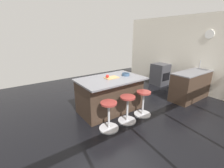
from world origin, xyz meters
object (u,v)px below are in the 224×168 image
Objects in this scene: kitchen_island at (110,94)px; stool_near_camera at (109,117)px; stool_by_window at (143,104)px; stool_middle at (127,110)px; fruit_bowl at (126,74)px; oven_range at (160,74)px; apple_red at (107,76)px; cutting_board at (111,78)px.

kitchen_island is 2.62× the size of stool_near_camera.
stool_by_window is 0.54m from stool_middle.
stool_by_window is 0.94m from fruit_bowl.
stool_by_window and stool_near_camera have the same top height.
oven_range is 0.51× the size of kitchen_island.
stool_by_window is 1.00× the size of stool_near_camera.
stool_by_window is at bearing 129.91° from apple_red.
fruit_bowl is (2.51, 0.71, 0.54)m from oven_range.
stool_middle is (0.54, 0.00, 0.00)m from stool_by_window.
fruit_bowl is at bearing -147.35° from stool_near_camera.
stool_middle is at bearing 86.87° from cutting_board.
kitchen_island is 4.78× the size of cutting_board.
kitchen_island is 20.05× the size of apple_red.
kitchen_island is at bearing 173.42° from apple_red.
fruit_bowl is at bearing -86.78° from stool_by_window.
apple_red reaches higher than stool_near_camera.
stool_by_window is (-0.54, 0.72, -0.16)m from kitchen_island.
kitchen_island reaches higher than stool_by_window.
cutting_board is at bearing -129.43° from stool_near_camera.
stool_by_window is 1.00× the size of stool_middle.
stool_by_window is 1.08m from stool_near_camera.
apple_red is (-0.47, -0.73, 0.69)m from stool_near_camera.
kitchen_island is at bearing -53.29° from stool_by_window.
stool_near_camera is at bearing 0.00° from stool_middle.
kitchen_island is 0.74m from stool_middle.
oven_range is at bearing -167.26° from cutting_board.
apple_red is at bearing -50.09° from stool_by_window.
stool_middle is 3.12× the size of fruit_bowl.
stool_middle is 1.00× the size of stool_near_camera.
apple_red is (3.09, 0.64, 0.56)m from oven_range.
stool_by_window is at bearing 29.05° from oven_range.
kitchen_island is 0.92m from stool_by_window.
cutting_board is 0.47m from fruit_bowl.
stool_middle is 7.66× the size of apple_red.
apple_red is at bearing -122.53° from stool_near_camera.
fruit_bowl is (-0.50, -0.67, 0.66)m from stool_middle.
kitchen_island is 2.62× the size of stool_middle.
apple_red is at bearing -84.33° from stool_middle.
cutting_board is at bearing -54.52° from stool_by_window.
stool_by_window is at bearing 125.48° from cutting_board.
oven_range is at bearing -158.85° from stool_near_camera.
stool_middle is at bearing 53.05° from fruit_bowl.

